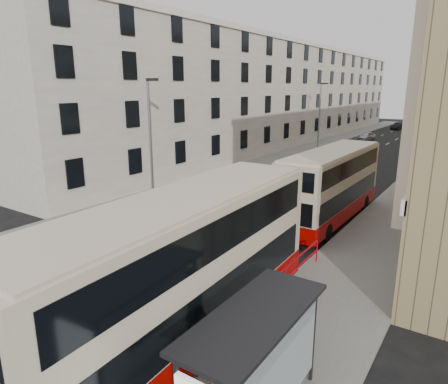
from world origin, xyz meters
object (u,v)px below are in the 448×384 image
Objects in this scene: bus_shelter at (251,354)px; white_van at (339,149)px; double_decker_rear at (332,185)px; pedestrian_mid at (289,329)px; pedestrian_far at (261,339)px; car_silver at (366,136)px; car_red at (430,133)px; double_decker_front at (183,272)px; street_lamp_far at (320,112)px; car_dark at (399,126)px; street_lamp_near at (151,135)px.

white_van is at bearing 105.64° from bus_shelter.
pedestrian_mid is (3.37, -12.96, -1.02)m from double_decker_rear.
pedestrian_mid is at bearing -121.08° from pedestrian_far.
car_silver is (-11.36, 50.95, -0.45)m from pedestrian_mid.
white_van is at bearing -69.20° from pedestrian_far.
pedestrian_far is 61.68m from car_red.
pedestrian_far is at bearing -53.31° from white_van.
double_decker_front reaches higher than pedestrian_mid.
street_lamp_far is (-14.69, 42.39, 2.50)m from bus_shelter.
car_silver is at bearing -76.74° from car_dark.
street_lamp_near reaches higher than white_van.
double_decker_rear reaches higher than car_silver.
street_lamp_far is 42.33m from pedestrian_mid.
pedestrian_mid is (14.33, -39.67, -3.53)m from street_lamp_far.
car_silver is at bearing 114.52° from white_van.
street_lamp_near is 4.78× the size of pedestrian_far.
double_decker_front is 3.37m from pedestrian_mid.
car_silver is at bearing 97.16° from double_decker_front.
street_lamp_far is 0.76× the size of double_decker_rear.
pedestrian_mid is (2.98, 0.92, -1.26)m from double_decker_front.
street_lamp_far is 2.00× the size of car_dark.
white_van is (-10.93, 39.05, -1.47)m from bus_shelter.
street_lamp_near reaches higher than bus_shelter.
white_van reaches higher than car_silver.
double_decker_front is at bearing 102.40° from car_red.
car_dark is (-10.11, 71.32, -0.33)m from pedestrian_far.
car_silver is (2.98, 11.28, -3.98)m from street_lamp_far.
pedestrian_mid is at bearing -52.33° from white_van.
pedestrian_far is 0.35× the size of white_van.
car_silver is 0.96× the size of car_dark.
car_silver is (-10.86, 51.61, -0.33)m from pedestrian_far.
street_lamp_near is 52.39m from car_red.
white_van is at bearing -41.60° from street_lamp_far.
street_lamp_far reaches higher than bus_shelter.
double_decker_rear is 24.50m from white_van.
double_decker_front reaches higher than car_dark.
street_lamp_far is 2.08× the size of car_silver.
pedestrian_far is (-0.85, 2.06, -1.15)m from bus_shelter.
pedestrian_far is at bearing -66.47° from car_dark.
double_decker_front reaches higher than car_silver.
car_dark is (-0.03, 34.32, -0.01)m from white_van.
double_decker_rear reaches higher than pedestrian_mid.
street_lamp_far reaches higher than double_decker_rear.
bus_shelter is 2.93m from pedestrian_mid.
double_decker_rear is at bearing 102.26° from car_red.
street_lamp_far reaches higher than double_decker_front.
street_lamp_near and street_lamp_far have the same top height.
street_lamp_near is 0.68× the size of double_decker_front.
double_decker_front is 2.48× the size of car_red.
double_decker_rear is at bearing 16.68° from street_lamp_near.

